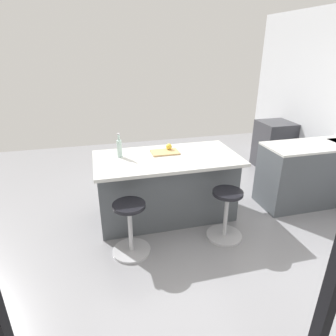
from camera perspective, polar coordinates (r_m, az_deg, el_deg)
name	(u,v)px	position (r m, az deg, el deg)	size (l,w,h in m)	color
ground_plane	(172,218)	(4.05, 0.85, -9.86)	(7.08, 7.08, 0.00)	gray
sink_cabinet	(327,172)	(4.92, 28.90, -0.61)	(2.03, 0.60, 1.20)	#4C5156
oven_range	(274,145)	(5.91, 20.19, 4.32)	(0.60, 0.61, 0.89)	#38383D
kitchen_island	(166,186)	(3.89, -0.36, -3.63)	(1.84, 0.96, 0.90)	#4C5156
stool_by_window	(226,216)	(3.61, 11.36, -9.29)	(0.44, 0.44, 0.64)	#B7B7BC
stool_middle	(130,230)	(3.33, -7.44, -12.07)	(0.44, 0.44, 0.64)	#B7B7BC
cutting_board	(165,152)	(3.81, -0.61, 3.15)	(0.36, 0.24, 0.02)	tan
apple_yellow	(169,147)	(3.87, 0.18, 4.26)	(0.08, 0.08, 0.08)	gold
water_bottle	(119,148)	(3.68, -9.59, 3.96)	(0.06, 0.06, 0.31)	silver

